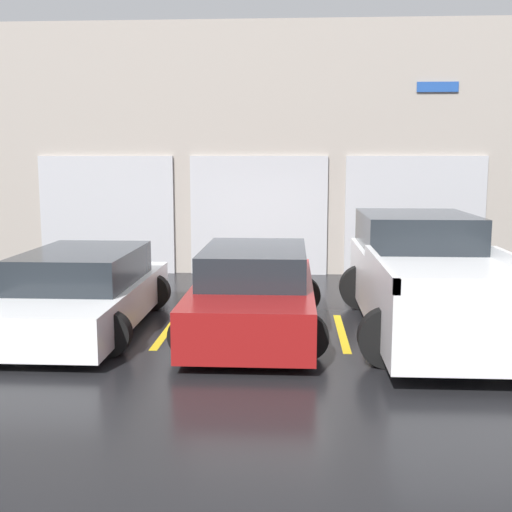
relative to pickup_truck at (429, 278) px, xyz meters
name	(u,v)px	position (x,y,z in m)	size (l,w,h in m)	color
ground_plane	(261,302)	(-2.69, 1.81, -0.82)	(28.00, 28.00, 0.00)	black
shophouse_building	(268,153)	(-2.69, 5.09, 1.97)	(13.55, 0.68, 5.69)	#9E9389
pickup_truck	(429,278)	(0.00, 0.00, 0.00)	(2.54, 5.25, 1.71)	white
sedan_white	(82,292)	(-5.37, -0.23, -0.24)	(2.23, 4.40, 1.23)	white
sedan_side	(254,292)	(-2.69, -0.24, -0.21)	(2.14, 4.32, 1.29)	maroon
parking_stripe_far_left	(0,327)	(-6.71, -0.26, -0.81)	(0.12, 2.20, 0.01)	gold
parking_stripe_left	(168,330)	(-4.03, -0.26, -0.81)	(0.12, 2.20, 0.01)	gold
parking_stripe_centre	(342,332)	(-1.34, -0.26, -0.81)	(0.12, 2.20, 0.01)	gold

